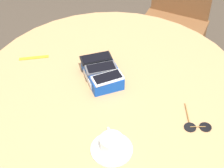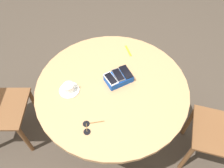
{
  "view_description": "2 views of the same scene",
  "coord_description": "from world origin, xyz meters",
  "px_view_note": "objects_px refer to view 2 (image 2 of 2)",
  "views": [
    {
      "loc": [
        1.02,
        -0.37,
        1.79
      ],
      "look_at": [
        0.0,
        0.0,
        0.76
      ],
      "focal_mm": 60.0,
      "sensor_mm": 36.0,
      "label": 1
    },
    {
      "loc": [
        0.46,
        0.86,
        2.0
      ],
      "look_at": [
        0.0,
        0.0,
        0.76
      ],
      "focal_mm": 35.0,
      "sensor_mm": 36.0,
      "label": 2
    }
  ],
  "objects_px": {
    "coffee_cup": "(69,87)",
    "phone_box": "(119,78)",
    "saucer": "(69,90)",
    "sunglasses": "(88,127)",
    "phone_gray": "(118,75)",
    "phone_white": "(111,79)",
    "round_table": "(112,93)",
    "phone_black": "(126,72)",
    "lanyard_strap": "(128,51)"
  },
  "relations": [
    {
      "from": "phone_gray",
      "to": "phone_white",
      "type": "distance_m",
      "value": 0.07
    },
    {
      "from": "phone_box",
      "to": "sunglasses",
      "type": "relative_size",
      "value": 1.24
    },
    {
      "from": "phone_gray",
      "to": "coffee_cup",
      "type": "relative_size",
      "value": 1.19
    },
    {
      "from": "phone_box",
      "to": "coffee_cup",
      "type": "xyz_separation_m",
      "value": [
        0.35,
        -0.09,
        0.01
      ]
    },
    {
      "from": "lanyard_strap",
      "to": "phone_box",
      "type": "bearing_deg",
      "value": 46.31
    },
    {
      "from": "round_table",
      "to": "sunglasses",
      "type": "distance_m",
      "value": 0.38
    },
    {
      "from": "phone_gray",
      "to": "phone_white",
      "type": "relative_size",
      "value": 1.03
    },
    {
      "from": "phone_black",
      "to": "phone_gray",
      "type": "distance_m",
      "value": 0.07
    },
    {
      "from": "lanyard_strap",
      "to": "sunglasses",
      "type": "relative_size",
      "value": 0.85
    },
    {
      "from": "round_table",
      "to": "phone_black",
      "type": "height_order",
      "value": "phone_black"
    },
    {
      "from": "sunglasses",
      "to": "coffee_cup",
      "type": "bearing_deg",
      "value": -91.19
    },
    {
      "from": "phone_white",
      "to": "lanyard_strap",
      "type": "bearing_deg",
      "value": -140.77
    },
    {
      "from": "phone_box",
      "to": "coffee_cup",
      "type": "relative_size",
      "value": 1.76
    },
    {
      "from": "coffee_cup",
      "to": "lanyard_strap",
      "type": "height_order",
      "value": "coffee_cup"
    },
    {
      "from": "phone_box",
      "to": "phone_gray",
      "type": "xyz_separation_m",
      "value": [
        0.0,
        -0.0,
        0.03
      ]
    },
    {
      "from": "sunglasses",
      "to": "lanyard_strap",
      "type": "bearing_deg",
      "value": -140.76
    },
    {
      "from": "phone_black",
      "to": "saucer",
      "type": "xyz_separation_m",
      "value": [
        0.42,
        -0.08,
        -0.06
      ]
    },
    {
      "from": "phone_black",
      "to": "sunglasses",
      "type": "bearing_deg",
      "value": 30.06
    },
    {
      "from": "coffee_cup",
      "to": "phone_box",
      "type": "bearing_deg",
      "value": 166.22
    },
    {
      "from": "phone_box",
      "to": "saucer",
      "type": "distance_m",
      "value": 0.37
    },
    {
      "from": "saucer",
      "to": "phone_white",
      "type": "bearing_deg",
      "value": 163.12
    },
    {
      "from": "round_table",
      "to": "lanyard_strap",
      "type": "distance_m",
      "value": 0.4
    },
    {
      "from": "round_table",
      "to": "phone_black",
      "type": "bearing_deg",
      "value": -169.58
    },
    {
      "from": "phone_black",
      "to": "saucer",
      "type": "height_order",
      "value": "phone_black"
    },
    {
      "from": "sunglasses",
      "to": "phone_box",
      "type": "bearing_deg",
      "value": -146.16
    },
    {
      "from": "saucer",
      "to": "sunglasses",
      "type": "height_order",
      "value": "saucer"
    },
    {
      "from": "phone_box",
      "to": "saucer",
      "type": "xyz_separation_m",
      "value": [
        0.36,
        -0.09,
        -0.02
      ]
    },
    {
      "from": "coffee_cup",
      "to": "lanyard_strap",
      "type": "relative_size",
      "value": 0.83
    },
    {
      "from": "phone_gray",
      "to": "coffee_cup",
      "type": "bearing_deg",
      "value": -13.13
    },
    {
      "from": "coffee_cup",
      "to": "round_table",
      "type": "bearing_deg",
      "value": 159.73
    },
    {
      "from": "round_table",
      "to": "lanyard_strap",
      "type": "relative_size",
      "value": 8.69
    },
    {
      "from": "phone_white",
      "to": "sunglasses",
      "type": "relative_size",
      "value": 0.81
    },
    {
      "from": "sunglasses",
      "to": "phone_black",
      "type": "bearing_deg",
      "value": -149.94
    },
    {
      "from": "coffee_cup",
      "to": "sunglasses",
      "type": "xyz_separation_m",
      "value": [
        0.01,
        0.33,
        -0.03
      ]
    },
    {
      "from": "phone_box",
      "to": "saucer",
      "type": "relative_size",
      "value": 1.3
    },
    {
      "from": "round_table",
      "to": "coffee_cup",
      "type": "height_order",
      "value": "coffee_cup"
    },
    {
      "from": "phone_black",
      "to": "saucer",
      "type": "relative_size",
      "value": 0.9
    },
    {
      "from": "saucer",
      "to": "coffee_cup",
      "type": "distance_m",
      "value": 0.03
    },
    {
      "from": "phone_black",
      "to": "phone_white",
      "type": "bearing_deg",
      "value": 2.2
    },
    {
      "from": "coffee_cup",
      "to": "sunglasses",
      "type": "height_order",
      "value": "coffee_cup"
    },
    {
      "from": "round_table",
      "to": "saucer",
      "type": "bearing_deg",
      "value": -20.16
    },
    {
      "from": "phone_black",
      "to": "sunglasses",
      "type": "distance_m",
      "value": 0.49
    },
    {
      "from": "phone_box",
      "to": "phone_gray",
      "type": "relative_size",
      "value": 1.48
    },
    {
      "from": "coffee_cup",
      "to": "phone_black",
      "type": "bearing_deg",
      "value": 168.8
    },
    {
      "from": "phone_gray",
      "to": "sunglasses",
      "type": "xyz_separation_m",
      "value": [
        0.36,
        0.25,
        -0.06
      ]
    },
    {
      "from": "phone_box",
      "to": "sunglasses",
      "type": "xyz_separation_m",
      "value": [
        0.36,
        0.24,
        -0.03
      ]
    },
    {
      "from": "phone_white",
      "to": "round_table",
      "type": "bearing_deg",
      "value": 92.19
    },
    {
      "from": "saucer",
      "to": "sunglasses",
      "type": "xyz_separation_m",
      "value": [
        0.0,
        0.33,
        -0.0
      ]
    },
    {
      "from": "round_table",
      "to": "lanyard_strap",
      "type": "xyz_separation_m",
      "value": [
        -0.29,
        -0.26,
        0.1
      ]
    },
    {
      "from": "saucer",
      "to": "lanyard_strap",
      "type": "distance_m",
      "value": 0.6
    }
  ]
}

